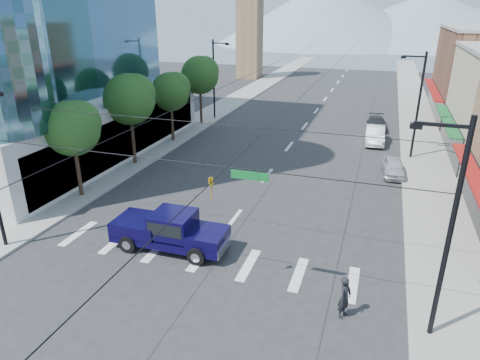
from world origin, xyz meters
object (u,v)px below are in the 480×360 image
(pedestrian, at_px, (345,297))
(parked_car_mid, at_px, (375,135))
(parked_car_near, at_px, (393,167))
(parked_car_far, at_px, (377,123))
(pickup_truck, at_px, (169,230))

(pedestrian, height_order, parked_car_mid, pedestrian)
(parked_car_near, relative_size, parked_car_far, 0.86)
(pickup_truck, distance_m, parked_car_far, 30.82)
(pedestrian, relative_size, parked_car_far, 0.41)
(pedestrian, height_order, parked_car_near, pedestrian)
(parked_car_near, bearing_deg, parked_car_mid, 96.39)
(parked_car_mid, relative_size, parked_car_far, 1.07)
(pedestrian, bearing_deg, parked_car_far, 20.73)
(pickup_truck, xyz_separation_m, parked_car_mid, (9.77, 23.96, -0.30))
(parked_car_far, bearing_deg, pickup_truck, -113.59)
(pedestrian, xyz_separation_m, parked_car_near, (1.94, 18.16, -0.28))
(parked_car_mid, height_order, parked_car_far, parked_car_mid)
(pickup_truck, bearing_deg, pedestrian, -16.50)
(parked_car_near, distance_m, parked_car_far, 13.88)
(parked_car_mid, bearing_deg, pedestrian, -92.78)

